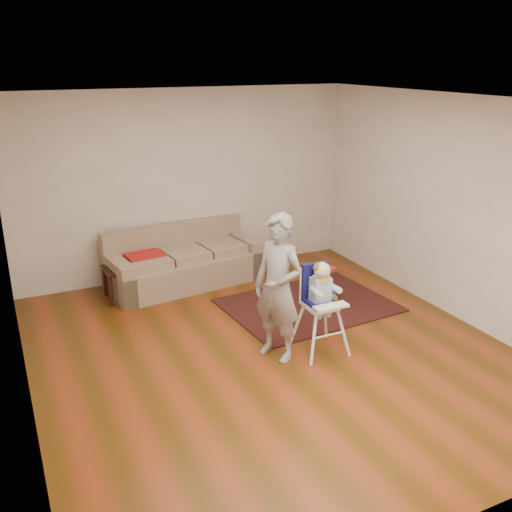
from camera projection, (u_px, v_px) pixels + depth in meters
name	position (u px, v px, depth m)	size (l,w,h in m)	color
ground	(271.00, 352.00, 6.33)	(5.50, 5.50, 0.00)	#4F2E0A
room_envelope	(251.00, 176.00, 6.16)	(5.04, 5.52, 2.72)	beige
sofa	(184.00, 257.00, 8.06)	(2.24, 1.15, 0.83)	gray
side_table	(122.00, 283.00, 7.65)	(0.44, 0.44, 0.44)	black
area_rug	(308.00, 305.00, 7.49)	(2.09, 1.57, 0.02)	black
ride_on_toy	(319.00, 284.00, 7.59)	(0.40, 0.29, 0.44)	#233BF1
toy_ball	(280.00, 312.00, 7.07)	(0.16, 0.16, 0.16)	#233BF1
high_chair	(320.00, 309.00, 6.18)	(0.49, 0.49, 1.06)	white
adult	(278.00, 288.00, 5.98)	(0.58, 0.38, 1.60)	gray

